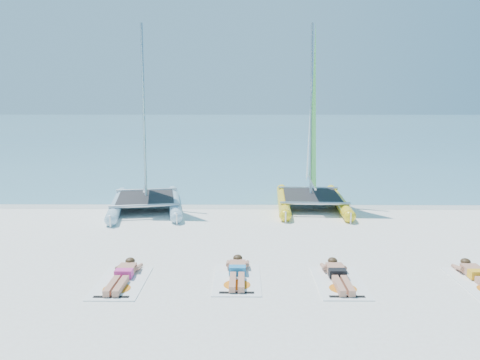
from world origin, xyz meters
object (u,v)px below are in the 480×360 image
at_px(catamaran_blue, 144,152).
at_px(towel_a, 121,283).
at_px(towel_c, 339,282).
at_px(sunbather_c, 338,274).
at_px(sunbather_a, 123,274).
at_px(catamaran_yellow, 311,146).
at_px(towel_b, 237,279).
at_px(sunbather_b, 237,271).
at_px(sunbather_d, 479,275).

bearing_deg(catamaran_blue, towel_a, -92.63).
bearing_deg(towel_c, sunbather_c, 90.00).
xyz_separation_m(towel_a, sunbather_a, (0.00, 0.19, 0.11)).
xyz_separation_m(catamaran_blue, catamaran_yellow, (5.96, 0.83, 0.14)).
xyz_separation_m(towel_b, sunbather_b, (-0.00, 0.19, 0.11)).
bearing_deg(sunbather_a, towel_b, 0.78).
height_order(towel_b, sunbather_b, sunbather_b).
height_order(catamaran_blue, catamaran_yellow, catamaran_yellow).
xyz_separation_m(towel_c, sunbather_d, (2.99, 0.16, 0.11)).
bearing_deg(catamaran_blue, towel_c, -61.61).
bearing_deg(towel_c, sunbather_d, 3.03).
distance_m(towel_b, sunbather_d, 5.15).
relative_size(catamaran_yellow, sunbather_b, 3.98).
distance_m(towel_c, sunbather_c, 0.22).
height_order(sunbather_c, sunbather_d, same).
height_order(catamaran_yellow, towel_a, catamaran_yellow).
relative_size(sunbather_b, towel_c, 0.93).
relative_size(towel_a, towel_b, 1.00).
bearing_deg(sunbather_c, catamaran_blue, 129.33).
bearing_deg(sunbather_a, towel_a, -90.00).
height_order(sunbather_a, sunbather_d, same).
xyz_separation_m(catamaran_yellow, towel_a, (-5.04, -7.81, -2.15)).
relative_size(sunbather_a, sunbather_c, 1.00).
relative_size(catamaran_blue, catamaran_yellow, 0.99).
distance_m(towel_a, sunbather_d, 7.59).
bearing_deg(catamaran_yellow, sunbather_c, -90.42).
bearing_deg(sunbather_c, catamaran_yellow, 86.64).
bearing_deg(catamaran_blue, catamaran_yellow, -2.19).
bearing_deg(catamaran_yellow, catamaran_blue, -169.09).
bearing_deg(sunbather_c, sunbather_a, -179.30).
relative_size(towel_b, towel_c, 1.00).
relative_size(catamaran_blue, towel_c, 3.67).
height_order(sunbather_b, sunbather_d, same).
xyz_separation_m(towel_a, towel_b, (2.44, 0.23, 0.00)).
bearing_deg(towel_c, towel_a, -179.30).
bearing_deg(towel_c, catamaran_yellow, 86.72).
distance_m(sunbather_a, towel_b, 2.44).
height_order(catamaran_yellow, sunbather_b, catamaran_yellow).
relative_size(catamaran_yellow, sunbather_d, 3.98).
bearing_deg(towel_a, sunbather_b, 9.71).
bearing_deg(sunbather_c, towel_c, -90.00).
bearing_deg(towel_c, catamaran_blue, 128.55).
bearing_deg(catamaran_blue, sunbather_d, -48.64).
xyz_separation_m(catamaran_blue, towel_a, (0.92, -6.98, -2.02)).
relative_size(catamaran_yellow, towel_c, 3.71).
bearing_deg(sunbather_d, towel_a, -178.38).
xyz_separation_m(catamaran_blue, sunbather_b, (3.36, -6.56, -1.91)).
height_order(catamaran_blue, sunbather_c, catamaran_blue).
height_order(towel_b, sunbather_d, sunbather_d).
height_order(catamaran_blue, towel_a, catamaran_blue).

